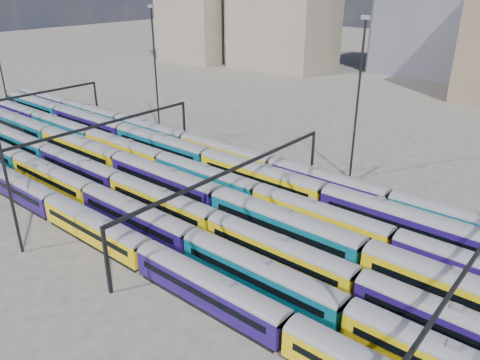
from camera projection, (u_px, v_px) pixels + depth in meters
The scene contains 14 objects.
ground at pixel (182, 202), 69.51m from camera, with size 500.00×500.00×0.00m, color #433E39.
rake_0 at pixel (208, 286), 46.53m from camera, with size 133.87×2.80×4.70m.
rake_1 at pixel (136, 215), 60.22m from camera, with size 139.61×2.92×4.91m.
rake_2 at pixel (214, 222), 58.50m from camera, with size 117.59×2.87×4.82m.
rake_3 at pixel (119, 161), 76.95m from camera, with size 130.48×3.18×5.36m.
rake_4 at pixel (162, 161), 77.78m from camera, with size 119.91×2.93×4.92m.
rake_5 at pixel (162, 144), 84.49m from camera, with size 111.68×3.27×5.52m.
rake_6 at pixel (185, 140), 87.60m from camera, with size 119.61×2.92×4.91m.
gantry_0 at pixel (11, 103), 96.04m from camera, with size 0.35×40.35×8.03m.
gantry_1 at pixel (97, 132), 78.49m from camera, with size 0.35×40.35×8.03m.
gantry_2 at pixel (233, 177), 60.94m from camera, with size 0.35×40.35×8.03m.
gantry_3 at pixel (478, 258), 43.39m from camera, with size 0.35×40.35×8.03m.
mast_1 at pixel (155, 64), 96.97m from camera, with size 1.40×0.50×25.60m.
mast_3 at pixel (358, 95), 72.06m from camera, with size 1.40×0.50×25.60m.
Camera 1 is at (46.48, -42.51, 30.81)m, focal length 35.00 mm.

